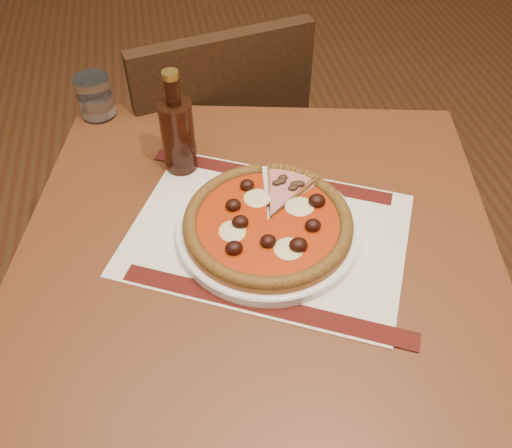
{
  "coord_description": "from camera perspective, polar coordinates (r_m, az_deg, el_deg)",
  "views": [
    {
      "loc": [
        -0.65,
        -0.81,
        1.43
      ],
      "look_at": [
        -0.54,
        -0.2,
        0.78
      ],
      "focal_mm": 38.0,
      "sensor_mm": 36.0,
      "label": 1
    }
  ],
  "objects": [
    {
      "name": "pizza",
      "position": [
        0.9,
        1.26,
        0.22
      ],
      "size": [
        0.28,
        0.28,
        0.04
      ],
      "color": "#A46527",
      "rests_on": "plate"
    },
    {
      "name": "bottle",
      "position": [
        1.01,
        -8.24,
        9.47
      ],
      "size": [
        0.06,
        0.06,
        0.21
      ],
      "color": "#34170D",
      "rests_on": "table"
    },
    {
      "name": "plate",
      "position": [
        0.91,
        1.25,
        -0.63
      ],
      "size": [
        0.31,
        0.31,
        0.02
      ],
      "primitive_type": "cylinder",
      "color": "white",
      "rests_on": "placemat"
    },
    {
      "name": "water_glass",
      "position": [
        1.21,
        -16.59,
        12.73
      ],
      "size": [
        0.07,
        0.07,
        0.09
      ],
      "primitive_type": "cylinder",
      "rotation": [
        0.0,
        0.0,
        -0.02
      ],
      "color": "white",
      "rests_on": "table"
    },
    {
      "name": "table",
      "position": [
        0.98,
        0.22,
        -6.11
      ],
      "size": [
        0.96,
        0.96,
        0.75
      ],
      "rotation": [
        0.0,
        0.0,
        -0.23
      ],
      "color": "brown",
      "rests_on": "ground"
    },
    {
      "name": "ham_slice",
      "position": [
        0.96,
        3.76,
        3.86
      ],
      "size": [
        0.11,
        0.14,
        0.02
      ],
      "rotation": [
        0.0,
        0.0,
        1.03
      ],
      "color": "#A46527",
      "rests_on": "plate"
    },
    {
      "name": "placemat",
      "position": [
        0.92,
        1.24,
        -1.05
      ],
      "size": [
        0.56,
        0.5,
        0.0
      ],
      "primitive_type": "cube",
      "rotation": [
        0.0,
        0.0,
        -0.48
      ],
      "color": "silver",
      "rests_on": "table"
    },
    {
      "name": "chair_far",
      "position": [
        1.48,
        -4.35,
        7.8
      ],
      "size": [
        0.49,
        0.49,
        0.88
      ],
      "rotation": [
        0.0,
        0.0,
        3.35
      ],
      "color": "black",
      "rests_on": "ground"
    }
  ]
}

